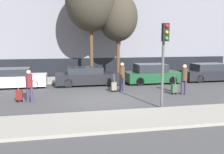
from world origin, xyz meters
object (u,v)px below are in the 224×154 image
trolley_right (174,89)px  traffic_light (164,49)px  trolley_left (19,95)px  pedestrian_right (184,77)px  parked_car_2 (152,74)px  parked_car_3 (210,73)px  bare_tree_down_street (91,0)px  parked_bicycle (96,73)px  parked_car_0 (15,78)px  bare_tree_near_crossing (118,18)px  trolley_center (114,86)px  parked_car_1 (87,76)px  pedestrian_center (122,75)px  pedestrian_left (29,84)px

trolley_right → traffic_light: bearing=-124.5°
trolley_left → pedestrian_right: bearing=-0.5°
parked_car_2 → parked_car_3: size_ratio=0.88×
trolley_left → bare_tree_down_street: bare_tree_down_street is taller
parked_bicycle → parked_car_0: bearing=-158.0°
trolley_right → bare_tree_down_street: size_ratio=0.13×
trolley_right → bare_tree_near_crossing: size_ratio=0.17×
parked_car_0 → trolley_left: (0.92, -4.33, -0.25)m
trolley_center → bare_tree_near_crossing: bearing=74.0°
parked_car_1 → parked_car_2: size_ratio=1.11×
traffic_light → parked_bicycle: 9.88m
parked_car_2 → bare_tree_down_street: (-4.27, 1.93, 5.49)m
parked_car_0 → trolley_left: 4.43m
parked_car_2 → pedestrian_center: (-2.91, -2.53, 0.37)m
pedestrian_right → bare_tree_near_crossing: (-2.53, 6.26, 3.93)m
parked_car_0 → trolley_left: parked_car_0 is taller
parked_car_0 → parked_car_3: size_ratio=0.90×
trolley_left → parked_car_1: bearing=47.1°
parked_car_1 → pedestrian_right: size_ratio=2.50×
parked_car_1 → parked_car_2: parked_car_2 is taller
traffic_light → bare_tree_near_crossing: (-0.07, 8.91, 2.15)m
pedestrian_left → trolley_left: pedestrian_left is taller
parked_car_2 → trolley_center: size_ratio=3.50×
parked_car_3 → parked_car_0: bearing=179.4°
trolley_center → bare_tree_down_street: (-0.81, 4.54, 5.80)m
trolley_center → bare_tree_near_crossing: (1.35, 4.71, 4.59)m
parked_car_1 → trolley_center: size_ratio=3.89×
pedestrian_left → traffic_light: size_ratio=0.43×
trolley_center → traffic_light: (1.42, -4.20, 2.43)m
pedestrian_center → traffic_light: (0.88, -4.29, 1.76)m
trolley_center → parked_car_3: bearing=17.9°
parked_car_2 → pedestrian_right: bearing=-84.2°
parked_car_3 → parked_bicycle: 9.09m
traffic_light → trolley_center: bearing=108.7°
parked_car_2 → pedestrian_right: size_ratio=2.24×
parked_car_1 → bare_tree_near_crossing: 5.47m
parked_car_3 → bare_tree_down_street: size_ratio=0.54×
pedestrian_right → bare_tree_near_crossing: bearing=128.0°
trolley_left → pedestrian_right: 9.24m
parked_car_2 → trolley_right: size_ratio=3.54×
parked_car_1 → pedestrian_left: bearing=-128.1°
parked_car_1 → traffic_light: (2.80, -6.99, 2.18)m
parked_car_1 → pedestrian_right: 6.83m
parked_car_1 → parked_car_2: 4.84m
pedestrian_left → trolley_right: bearing=13.4°
trolley_right → trolley_center: bearing=157.3°
parked_bicycle → bare_tree_near_crossing: bare_tree_near_crossing is taller
parked_bicycle → traffic_light: bearing=-79.4°
pedestrian_right → traffic_light: size_ratio=0.45×
parked_bicycle → parked_car_2: bearing=-34.7°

